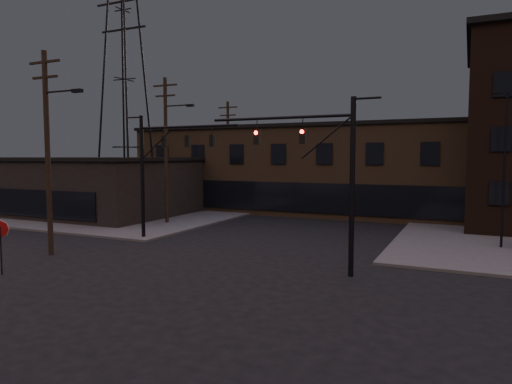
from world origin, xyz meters
TOP-DOWN VIEW (x-y plane):
  - ground at (0.00, 0.00)m, footprint 140.00×140.00m
  - sidewalk_nw at (-22.00, 22.00)m, footprint 30.00×30.00m
  - building_row at (0.00, 28.00)m, footprint 40.00×12.00m
  - building_left at (-20.00, 16.00)m, footprint 16.00×12.00m
  - traffic_signal_near at (5.36, 4.50)m, footprint 7.12×0.24m
  - traffic_signal_far at (-6.72, 8.00)m, footprint 7.12×0.24m
  - stop_sign at (-8.00, -1.99)m, footprint 0.72×0.33m
  - utility_pole_near at (-9.43, 2.00)m, footprint 3.70×0.28m
  - utility_pole_mid at (-10.44, 14.00)m, footprint 3.70×0.28m
  - utility_pole_far at (-11.50, 26.00)m, footprint 2.20×0.28m
  - transmission_tower at (-18.00, 18.00)m, footprint 7.00×7.00m
  - lot_light_a at (13.00, 14.00)m, footprint 1.50×0.28m
  - car_crossing at (3.72, 25.14)m, footprint 3.52×5.45m

SIDE VIEW (x-z plane):
  - ground at x=0.00m, z-range 0.00..0.00m
  - sidewalk_nw at x=-22.00m, z-range 0.00..0.15m
  - car_crossing at x=3.72m, z-range 0.00..1.70m
  - stop_sign at x=-8.00m, z-range 0.60..3.08m
  - building_left at x=-20.00m, z-range 0.00..5.00m
  - building_row at x=0.00m, z-range 0.00..8.00m
  - traffic_signal_near at x=5.36m, z-range 0.93..8.93m
  - traffic_signal_far at x=-6.72m, z-range 1.01..9.01m
  - lot_light_a at x=13.00m, z-range 0.94..10.08m
  - utility_pole_far at x=-11.50m, z-range 0.28..11.28m
  - utility_pole_near at x=-9.43m, z-range 0.37..11.37m
  - utility_pole_mid at x=-10.44m, z-range 0.38..11.88m
  - transmission_tower at x=-18.00m, z-range 0.00..25.00m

